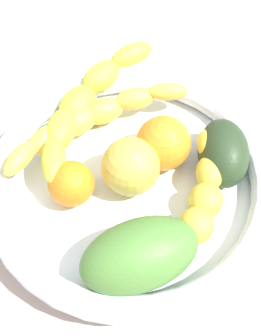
{
  "coord_description": "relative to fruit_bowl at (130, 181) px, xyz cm",
  "views": [
    {
      "loc": [
        -16.78,
        -19.14,
        46.0
      ],
      "look_at": [
        0.0,
        0.0,
        8.19
      ],
      "focal_mm": 44.36,
      "sensor_mm": 36.0,
      "label": 1
    }
  ],
  "objects": [
    {
      "name": "mango_green",
      "position": [
        -6.01,
        -8.2,
        2.76
      ],
      "size": [
        13.72,
        10.95,
        6.32
      ],
      "primitive_type": "ellipsoid",
      "rotation": [
        0.0,
        0.0,
        5.91
      ],
      "color": "#4E8236",
      "rests_on": "fruit_bowl"
    },
    {
      "name": "avocado_dark",
      "position": [
        9.32,
        -5.28,
        2.44
      ],
      "size": [
        10.02,
        10.25,
        6.11
      ],
      "primitive_type": "ellipsoid",
      "rotation": [
        0.0,
        0.0,
        0.84
      ],
      "color": "#293D22",
      "rests_on": "fruit_bowl"
    },
    {
      "name": "kitchen_counter",
      "position": [
        0.0,
        0.0,
        -4.09
      ],
      "size": [
        120.0,
        120.0,
        3.0
      ],
      "primitive_type": "cube",
      "color": "#B8A196",
      "rests_on": "ground"
    },
    {
      "name": "orange_front",
      "position": [
        -6.01,
        2.93,
        2.16
      ],
      "size": [
        5.12,
        5.12,
        5.12
      ],
      "primitive_type": "sphere",
      "color": "orange",
      "rests_on": "fruit_bowl"
    },
    {
      "name": "banana_draped_right",
      "position": [
        2.13,
        11.0,
        2.55
      ],
      "size": [
        23.69,
        12.66,
        5.27
      ],
      "color": "yellow",
      "rests_on": "fruit_bowl"
    },
    {
      "name": "orange_mid_left",
      "position": [
        4.95,
        -0.25,
        2.78
      ],
      "size": [
        6.38,
        6.38,
        6.38
      ],
      "primitive_type": "sphere",
      "color": "orange",
      "rests_on": "fruit_bowl"
    },
    {
      "name": "banana_arching_top",
      "position": [
        1.42,
        8.66,
        2.2
      ],
      "size": [
        24.76,
        8.78,
        4.1
      ],
      "color": "yellow",
      "rests_on": "fruit_bowl"
    },
    {
      "name": "banana_draped_left",
      "position": [
        1.84,
        -8.17,
        2.42
      ],
      "size": [
        18.49,
        10.66,
        4.45
      ],
      "color": "yellow",
      "rests_on": "fruit_bowl"
    },
    {
      "name": "apple_yellow",
      "position": [
        0.37,
        0.02,
        2.88
      ],
      "size": [
        6.56,
        6.56,
        6.56
      ],
      "primitive_type": "sphere",
      "color": "gold",
      "rests_on": "fruit_bowl"
    },
    {
      "name": "fruit_bowl",
      "position": [
        0.0,
        0.0,
        0.0
      ],
      "size": [
        32.78,
        32.78,
        5.02
      ],
      "color": "white",
      "rests_on": "kitchen_counter"
    }
  ]
}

